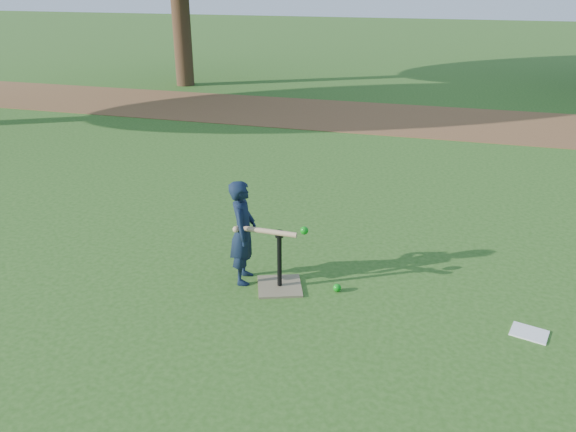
# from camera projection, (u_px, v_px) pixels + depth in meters

# --- Properties ---
(ground) EXTENTS (80.00, 80.00, 0.00)m
(ground) POSITION_uv_depth(u_px,v_px,m) (293.00, 284.00, 5.65)
(ground) COLOR #285116
(ground) RESTS_ON ground
(dirt_strip) EXTENTS (24.00, 3.00, 0.01)m
(dirt_strip) POSITION_uv_depth(u_px,v_px,m) (386.00, 118.00, 12.27)
(dirt_strip) COLOR brown
(dirt_strip) RESTS_ON ground
(child) EXTENTS (0.33, 0.43, 1.07)m
(child) POSITION_uv_depth(u_px,v_px,m) (243.00, 232.00, 5.53)
(child) COLOR black
(child) RESTS_ON ground
(wiffle_ball_ground) EXTENTS (0.08, 0.08, 0.08)m
(wiffle_ball_ground) POSITION_uv_depth(u_px,v_px,m) (337.00, 288.00, 5.51)
(wiffle_ball_ground) COLOR #0C8B13
(wiffle_ball_ground) RESTS_ON ground
(clipboard) EXTENTS (0.35, 0.30, 0.01)m
(clipboard) POSITION_uv_depth(u_px,v_px,m) (529.00, 333.00, 4.87)
(clipboard) COLOR white
(clipboard) RESTS_ON ground
(batting_tee) EXTENTS (0.55, 0.55, 0.61)m
(batting_tee) POSITION_uv_depth(u_px,v_px,m) (280.00, 277.00, 5.55)
(batting_tee) COLOR #7A6B4D
(batting_tee) RESTS_ON ground
(swing_action) EXTENTS (0.71, 0.23, 0.08)m
(swing_action) POSITION_uv_depth(u_px,v_px,m) (271.00, 231.00, 5.38)
(swing_action) COLOR tan
(swing_action) RESTS_ON ground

